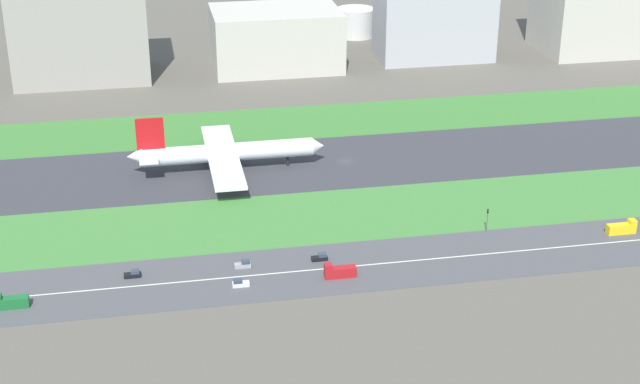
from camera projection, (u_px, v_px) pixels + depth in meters
ground_plane at (346, 161)px, 323.97m from camera, size 800.00×800.00×0.00m
runway at (346, 161)px, 323.95m from camera, size 280.00×46.00×0.10m
grass_median_north at (323, 121)px, 360.70m from camera, size 280.00×36.00×0.10m
grass_median_south at (374, 212)px, 287.19m from camera, size 280.00×36.00×0.10m
highway at (403, 262)px, 258.50m from camera, size 280.00×28.00×0.10m
highway_centerline at (403, 262)px, 258.48m from camera, size 266.00×0.50×0.01m
airliner at (224, 153)px, 314.40m from camera, size 65.00×56.00×19.70m
truck_1 at (339, 272)px, 250.19m from camera, size 8.40×2.50×4.00m
car_4 at (320, 257)px, 258.92m from camera, size 4.40×1.80×2.00m
car_3 at (243, 264)px, 255.36m from camera, size 4.40×1.80×2.00m
car_2 at (133, 274)px, 250.41m from camera, size 4.40×1.80×2.00m
truck_0 at (10, 302)px, 236.04m from camera, size 8.40×2.50×4.00m
car_0 at (240, 283)px, 246.05m from camera, size 4.40×1.80×2.00m
truck_2 at (622, 228)px, 273.63m from camera, size 8.40×2.50×4.00m
traffic_light at (487, 219)px, 273.27m from camera, size 0.36×0.50×7.20m
terminal_building at (79, 20)px, 400.59m from camera, size 55.66×36.84×50.00m
hangar_building at (276, 39)px, 419.72m from camera, size 55.37×37.42×25.78m
office_tower at (436, 1)px, 426.58m from camera, size 51.35×25.37×52.46m
fuel_tank_west at (302, 23)px, 465.46m from camera, size 18.75×18.75×15.69m
fuel_tank_centre at (355, 22)px, 470.36m from camera, size 18.73×18.73×13.78m
fuel_tank_east at (406, 21)px, 474.96m from camera, size 19.10×19.10×12.98m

